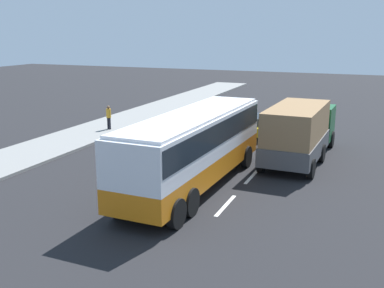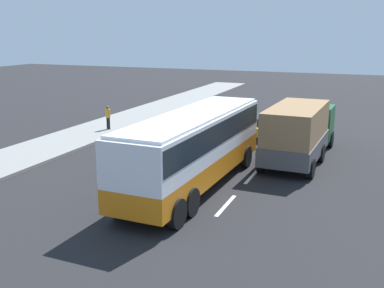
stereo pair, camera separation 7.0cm
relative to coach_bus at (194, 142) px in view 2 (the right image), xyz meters
The scene contains 8 objects.
ground_plane 2.28m from the coach_bus, 128.05° to the left, with size 120.00×120.00×0.00m, color black.
sidewalk_curb 10.79m from the coach_bus, 93.21° to the left, with size 80.00×4.00×0.15m, color gray.
lane_centreline 2.92m from the coach_bus, 106.73° to the right, with size 38.65×0.16×0.01m.
coach_bus is the anchor object (origin of this frame).
cargo_truck 7.23m from the coach_bus, 29.31° to the right, with size 8.40×2.96×3.04m.
car_red_compact 14.12m from the coach_bus, 15.71° to the left, with size 4.59×2.36×1.61m.
car_yellow_taxi 11.26m from the coach_bus, ahead, with size 4.20×1.84×1.34m.
pedestrian_near_curb 13.03m from the coach_bus, 48.85° to the left, with size 0.32×0.32×1.63m.
Camera 2 is at (-17.29, -7.87, 6.76)m, focal length 42.73 mm.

